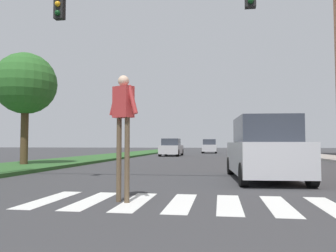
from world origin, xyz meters
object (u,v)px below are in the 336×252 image
at_px(pedestrian_performer, 123,117).
at_px(truck_box_delivery, 247,139).
at_px(tree_mid, 26,84).
at_px(traffic_light_gantry, 60,30).
at_px(sedan_midblock, 171,148).
at_px(sedan_distant, 209,147).
at_px(suv_crossing, 264,150).

xyz_separation_m(pedestrian_performer, truck_box_delivery, (4.55, 28.47, -0.03)).
height_order(tree_mid, pedestrian_performer, tree_mid).
distance_m(traffic_light_gantry, pedestrian_performer, 4.52).
distance_m(pedestrian_performer, truck_box_delivery, 28.83).
height_order(sedan_midblock, truck_box_delivery, truck_box_delivery).
xyz_separation_m(pedestrian_performer, sedan_distant, (0.59, 35.34, -0.88)).
relative_size(pedestrian_performer, sedan_distant, 0.62).
bearing_deg(pedestrian_performer, tree_mid, 130.83).
bearing_deg(sedan_midblock, traffic_light_gantry, -89.94).
bearing_deg(pedestrian_performer, traffic_light_gantry, 136.70).
xyz_separation_m(tree_mid, suv_crossing, (10.80, -4.16, -3.14)).
relative_size(suv_crossing, truck_box_delivery, 0.76).
bearing_deg(sedan_midblock, truck_box_delivery, 26.03).
bearing_deg(sedan_midblock, sedan_distant, 72.70).
bearing_deg(sedan_midblock, pedestrian_performer, -83.96).
height_order(traffic_light_gantry, suv_crossing, traffic_light_gantry).
height_order(pedestrian_performer, sedan_midblock, pedestrian_performer).
relative_size(suv_crossing, sedan_midblock, 1.08).
relative_size(traffic_light_gantry, truck_box_delivery, 1.58).
height_order(sedan_distant, truck_box_delivery, truck_box_delivery).
xyz_separation_m(traffic_light_gantry, truck_box_delivery, (7.17, 26.01, -2.76)).
distance_m(tree_mid, sedan_midblock, 17.27).
distance_m(suv_crossing, truck_box_delivery, 23.94).
bearing_deg(tree_mid, sedan_distant, 72.98).
bearing_deg(suv_crossing, pedestrian_performer, -125.38).
distance_m(traffic_light_gantry, suv_crossing, 7.13).
relative_size(tree_mid, pedestrian_performer, 2.19).
bearing_deg(tree_mid, sedan_midblock, 73.17).
height_order(traffic_light_gantry, sedan_distant, traffic_light_gantry).
distance_m(pedestrian_performer, suv_crossing, 5.66).
relative_size(sedan_midblock, truck_box_delivery, 0.71).
relative_size(traffic_light_gantry, pedestrian_performer, 3.93).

